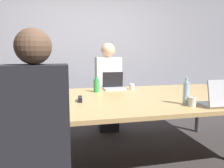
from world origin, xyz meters
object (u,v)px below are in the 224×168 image
(laptop_near_right, at_px, (220,99))
(person_near_left, at_px, (38,145))
(bottle_near_right, at_px, (186,93))
(laptop_far_center, at_px, (114,84))
(person_far_center, at_px, (108,89))
(cup_near_right, at_px, (192,102))
(bottle_far_center, at_px, (96,85))
(stapler, at_px, (80,99))
(cup_far_center, at_px, (132,87))
(laptop_near_left, at_px, (31,111))

(laptop_near_right, height_order, person_near_left, person_near_left)
(bottle_near_right, height_order, laptop_far_center, bottle_near_right)
(person_far_center, bearing_deg, bottle_near_right, -71.83)
(person_near_left, bearing_deg, cup_near_right, -161.67)
(bottle_near_right, xyz_separation_m, person_near_left, (-1.38, -0.55, -0.18))
(laptop_near_right, relative_size, cup_near_right, 3.63)
(cup_near_right, bearing_deg, laptop_near_right, -12.89)
(laptop_near_right, height_order, bottle_near_right, bottle_near_right)
(bottle_near_right, xyz_separation_m, bottle_far_center, (-0.77, 0.91, -0.03))
(laptop_near_right, distance_m, stapler, 1.42)
(laptop_near_right, bearing_deg, person_near_left, 13.67)
(cup_near_right, xyz_separation_m, cup_far_center, (-0.26, 1.09, -0.01))
(person_near_left, bearing_deg, cup_far_center, -126.18)
(bottle_near_right, bearing_deg, laptop_near_right, -28.14)
(laptop_far_center, bearing_deg, bottle_near_right, -65.94)
(laptop_near_left, height_order, stapler, laptop_near_left)
(bottle_far_center, bearing_deg, person_far_center, 64.08)
(cup_near_right, bearing_deg, laptop_far_center, 113.16)
(cup_near_right, bearing_deg, person_far_center, 107.78)
(cup_near_right, height_order, cup_far_center, cup_near_right)
(cup_near_right, height_order, stapler, cup_near_right)
(person_near_left, xyz_separation_m, stapler, (0.35, 0.94, 0.09))
(bottle_near_right, bearing_deg, cup_far_center, 103.87)
(cup_near_right, distance_m, laptop_near_left, 1.48)
(laptop_near_left, bearing_deg, laptop_far_center, -127.70)
(person_far_center, bearing_deg, cup_far_center, -63.80)
(cup_far_center, bearing_deg, bottle_far_center, -170.44)
(cup_near_right, xyz_separation_m, person_near_left, (-1.40, -0.46, -0.11))
(stapler, bearing_deg, bottle_far_center, 68.14)
(laptop_near_right, relative_size, person_far_center, 0.24)
(stapler, bearing_deg, cup_near_right, -19.67)
(cup_near_right, height_order, laptop_near_left, laptop_near_left)
(person_near_left, bearing_deg, laptop_far_center, -118.27)
(person_near_left, distance_m, bottle_far_center, 1.59)
(person_near_left, bearing_deg, stapler, -110.18)
(laptop_near_left, distance_m, person_far_center, 1.92)
(laptop_near_right, relative_size, laptop_far_center, 1.10)
(bottle_near_right, distance_m, laptop_far_center, 1.21)
(laptop_far_center, bearing_deg, person_near_left, -118.27)
(laptop_near_left, relative_size, laptop_far_center, 1.07)
(bottle_far_center, height_order, stapler, bottle_far_center)
(bottle_near_right, distance_m, cup_far_center, 1.03)
(laptop_near_left, bearing_deg, cup_far_center, -136.47)
(person_near_left, relative_size, laptop_far_center, 4.65)
(cup_near_right, xyz_separation_m, bottle_far_center, (-0.79, 1.00, 0.04))
(laptop_near_right, xyz_separation_m, stapler, (-1.31, 0.54, -0.05))
(bottle_near_right, height_order, cup_far_center, bottle_near_right)
(cup_far_center, bearing_deg, cup_near_right, -76.35)
(bottle_near_right, relative_size, cup_far_center, 3.36)
(laptop_far_center, height_order, stapler, laptop_far_center)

